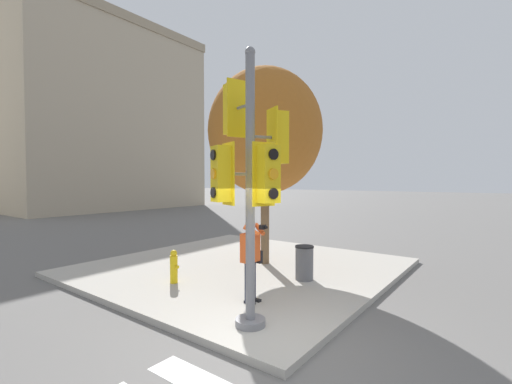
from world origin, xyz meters
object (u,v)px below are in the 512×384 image
at_px(person_photographer, 251,253).
at_px(trash_bin, 304,263).
at_px(street_tree, 265,131).
at_px(fire_hydrant, 174,267).
at_px(traffic_signal_pole, 250,169).

distance_m(person_photographer, trash_bin, 2.12).
distance_m(person_photographer, street_tree, 4.39).
relative_size(fire_hydrant, trash_bin, 0.94).
height_order(person_photographer, street_tree, street_tree).
height_order(person_photographer, trash_bin, person_photographer).
height_order(street_tree, trash_bin, street_tree).
bearing_deg(trash_bin, person_photographer, 176.93).
relative_size(street_tree, trash_bin, 6.82).
bearing_deg(person_photographer, street_tree, 30.52).
relative_size(person_photographer, fire_hydrant, 2.10).
xyz_separation_m(person_photographer, street_tree, (2.82, 1.66, 2.93)).
height_order(traffic_signal_pole, person_photographer, traffic_signal_pole).
distance_m(street_tree, fire_hydrant, 4.64).
distance_m(person_photographer, fire_hydrant, 2.37).
xyz_separation_m(street_tree, fire_hydrant, (-2.93, 0.63, -3.54)).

